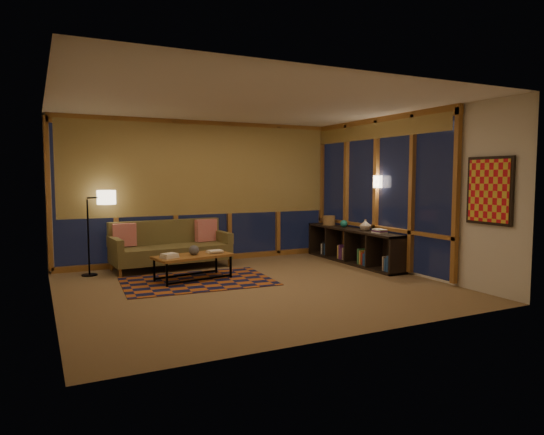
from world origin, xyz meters
name	(u,v)px	position (x,y,z in m)	size (l,w,h in m)	color
floor	(255,287)	(0.00, 0.00, 0.00)	(5.50, 5.00, 0.01)	olive
ceiling	(254,103)	(0.00, 0.00, 2.70)	(5.50, 5.00, 0.01)	beige
walls	(255,197)	(0.00, 0.00, 1.35)	(5.51, 5.01, 2.70)	beige
window_wall_back	(203,192)	(0.00, 2.43, 1.35)	(5.30, 0.16, 2.60)	#AD7328
window_wall_right	(375,193)	(2.68, 0.60, 1.35)	(0.16, 3.70, 2.60)	#AD7328
wall_art	(489,191)	(2.71, -1.85, 1.45)	(0.06, 0.74, 0.94)	red
wall_sconce	(378,182)	(2.62, 0.45, 1.55)	(0.12, 0.18, 0.22)	#FFE9BD
sofa	(171,245)	(-0.75, 1.96, 0.42)	(2.05, 0.83, 0.84)	brown
pillow_left	(125,236)	(-1.53, 2.09, 0.61)	(0.39, 0.13, 0.39)	red
pillow_right	(206,231)	(-0.03, 2.18, 0.63)	(0.41, 0.14, 0.41)	red
area_rug	(198,281)	(-0.66, 0.73, 0.01)	(2.29, 1.52, 0.01)	#A14C18
coffee_table	(193,268)	(-0.69, 0.86, 0.20)	(1.21, 0.55, 0.40)	#AD7328
book_stack_a	(169,256)	(-1.10, 0.76, 0.44)	(0.22, 0.17, 0.06)	#F2E6CD
book_stack_b	(215,251)	(-0.31, 0.90, 0.43)	(0.24, 0.19, 0.05)	#F2E6CD
ceramic_pot	(194,250)	(-0.67, 0.85, 0.48)	(0.16, 0.16, 0.16)	#242428
floor_lamp	(88,233)	(-2.13, 1.97, 0.71)	(0.47, 0.31, 1.42)	black
bookshelf	(353,246)	(2.49, 0.99, 0.33)	(0.40, 2.62, 0.66)	black
basket	(329,220)	(2.47, 1.80, 0.75)	(0.25, 0.25, 0.19)	#9D6D42
teal_bowl	(344,224)	(2.49, 1.30, 0.73)	(0.14, 0.14, 0.14)	#1A7668
vase	(365,225)	(2.49, 0.62, 0.76)	(0.20, 0.20, 0.21)	tan
shelf_book_stack	(380,231)	(2.49, 0.21, 0.69)	(0.17, 0.24, 0.07)	#F2E6CD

